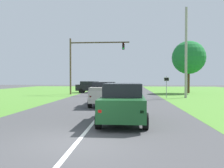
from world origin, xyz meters
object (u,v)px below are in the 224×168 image
Objects in this scene: pickup_truck_lead at (104,93)px; oak_tree_right at (189,58)px; keep_moving_sign at (166,84)px; red_suv_near at (123,102)px; traffic_light at (86,57)px; crossing_suv_far at (91,87)px; utility_pole_right at (186,53)px.

oak_tree_right is (10.94, 16.94, 4.39)m from pickup_truck_lead.
pickup_truck_lead is 0.68× the size of oak_tree_right.
keep_moving_sign is at bearing 52.77° from pickup_truck_lead.
traffic_light is at bearing 105.98° from red_suv_near.
crossing_suv_far is (-5.69, 23.84, -0.07)m from red_suv_near.
crossing_suv_far is at bearing 89.63° from traffic_light.
traffic_light is 0.81× the size of utility_pole_right.
oak_tree_right reaches higher than crossing_suv_far.
pickup_truck_lead is 20.64m from oak_tree_right.
oak_tree_right is at bearing 15.44° from traffic_light.
oak_tree_right is 15.55m from crossing_suv_far.
red_suv_near is 16.08m from keep_moving_sign.
red_suv_near is 1.04× the size of crossing_suv_far.
pickup_truck_lead is 2.16× the size of keep_moving_sign.
utility_pole_right reaches higher than pickup_truck_lead.
traffic_light reaches higher than pickup_truck_lead.
utility_pole_right is at bearing -2.34° from keep_moving_sign.
pickup_truck_lead is at bearing -127.23° from keep_moving_sign.
traffic_light is 11.79m from keep_moving_sign.
keep_moving_sign reaches higher than pickup_truck_lead.
pickup_truck_lead is 0.52× the size of utility_pole_right.
keep_moving_sign is (6.28, 8.26, 0.59)m from pickup_truck_lead.
utility_pole_right is at bearing 44.08° from pickup_truck_lead.
red_suv_near is at bearing -74.02° from traffic_light.
crossing_suv_far is (-10.24, 8.43, -0.64)m from keep_moving_sign.
keep_moving_sign is 13.28m from crossing_suv_far.
pickup_truck_lead is at bearing -76.65° from crossing_suv_far.
traffic_light is at bearing 107.29° from pickup_truck_lead.
pickup_truck_lead is 17.15m from crossing_suv_far.
pickup_truck_lead is 0.64× the size of traffic_light.
traffic_light reaches higher than crossing_suv_far.
pickup_truck_lead is 14.05m from traffic_light.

